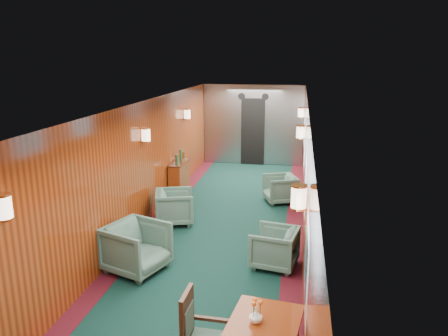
# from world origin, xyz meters

# --- Properties ---
(room) EXTENTS (12.00, 12.10, 2.40)m
(room) POSITION_xyz_m (0.00, 0.00, 1.63)
(room) COLOR #0C2E27
(room) RESTS_ON ground
(bulkhead) EXTENTS (2.98, 0.17, 2.39)m
(bulkhead) POSITION_xyz_m (0.00, 5.91, 1.18)
(bulkhead) COLOR #9FA1A6
(bulkhead) RESTS_ON ground
(windows_right) EXTENTS (0.02, 8.60, 0.80)m
(windows_right) POSITION_xyz_m (1.49, 0.25, 1.45)
(windows_right) COLOR silver
(windows_right) RESTS_ON ground
(wall_sconces) EXTENTS (2.97, 7.97, 0.25)m
(wall_sconces) POSITION_xyz_m (0.00, 0.57, 1.79)
(wall_sconces) COLOR #FFE5C6
(wall_sconces) RESTS_ON ground
(dining_table) EXTENTS (0.79, 1.04, 0.72)m
(dining_table) POSITION_xyz_m (1.11, -3.39, 0.60)
(dining_table) COLOR maroon
(dining_table) RESTS_ON ground
(side_chair) EXTENTS (0.44, 0.46, 0.96)m
(side_chair) POSITION_xyz_m (0.46, -3.32, 0.52)
(side_chair) COLOR #1B4039
(side_chair) RESTS_ON ground
(credenza) EXTENTS (0.29, 0.93, 1.11)m
(credenza) POSITION_xyz_m (-1.34, 2.44, 0.43)
(credenza) COLOR maroon
(credenza) RESTS_ON ground
(flower_vase) EXTENTS (0.14, 0.14, 0.14)m
(flower_vase) POSITION_xyz_m (1.04, -3.35, 0.79)
(flower_vase) COLOR white
(flower_vase) RESTS_ON dining_table
(armchair_left_near) EXTENTS (1.06, 1.05, 0.76)m
(armchair_left_near) POSITION_xyz_m (-0.99, -1.24, 0.38)
(armchair_left_near) COLOR #1B4039
(armchair_left_near) RESTS_ON ground
(armchair_left_far) EXTENTS (0.91, 0.90, 0.67)m
(armchair_left_far) POSITION_xyz_m (-0.97, 0.77, 0.33)
(armchair_left_far) COLOR #1B4039
(armchair_left_far) RESTS_ON ground
(armchair_right_near) EXTENTS (0.80, 0.78, 0.63)m
(armchair_right_near) POSITION_xyz_m (1.07, -0.73, 0.31)
(armchair_right_near) COLOR #1B4039
(armchair_right_near) RESTS_ON ground
(armchair_right_far) EXTENTS (0.87, 0.86, 0.62)m
(armchair_right_far) POSITION_xyz_m (1.01, 2.40, 0.31)
(armchair_right_far) COLOR #1B4039
(armchair_right_far) RESTS_ON ground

